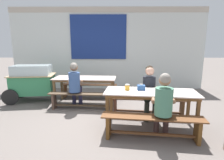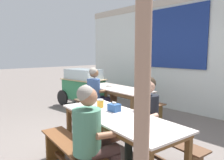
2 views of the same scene
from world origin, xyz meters
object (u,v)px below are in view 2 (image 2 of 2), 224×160
at_px(bench_far_back, 133,104).
at_px(dining_table_far, 117,91).
at_px(person_left_back_turned, 96,92).
at_px(bench_far_front, 98,111).
at_px(soup_bowl, 110,86).
at_px(tissue_box, 114,107).
at_px(person_near_front, 93,133).
at_px(condiment_jar, 100,103).
at_px(wooden_support_post, 142,135).
at_px(food_cart, 83,85).
at_px(dining_table_near, 118,121).
at_px(bench_near_back, 147,140).
at_px(person_right_near_table, 145,114).

bearing_deg(bench_far_back, dining_table_far, -93.55).
height_order(dining_table_far, person_left_back_turned, person_left_back_turned).
bearing_deg(bench_far_back, bench_far_front, -93.55).
distance_m(bench_far_front, soup_bowl, 0.76).
height_order(dining_table_far, tissue_box, tissue_box).
bearing_deg(person_near_front, condiment_jar, 134.62).
height_order(person_near_front, condiment_jar, person_near_front).
distance_m(bench_far_front, wooden_support_post, 3.40).
xyz_separation_m(bench_far_front, food_cart, (-1.60, 0.73, 0.34)).
relative_size(soup_bowl, wooden_support_post, 0.08).
bearing_deg(bench_far_back, condiment_jar, -61.24).
xyz_separation_m(dining_table_near, food_cart, (-3.23, 1.72, -0.05)).
bearing_deg(condiment_jar, soup_bowl, 133.79).
relative_size(dining_table_near, wooden_support_post, 0.92).
distance_m(food_cart, person_near_front, 4.02).
height_order(person_left_back_turned, condiment_jar, person_left_back_turned).
height_order(person_left_back_turned, tissue_box, person_left_back_turned).
height_order(bench_near_back, person_right_near_table, person_right_near_table).
bearing_deg(dining_table_far, bench_far_front, -93.55).
bearing_deg(person_left_back_turned, dining_table_near, -31.07).
bearing_deg(person_left_back_turned, wooden_support_post, -34.00).
relative_size(dining_table_near, condiment_jar, 15.84).
bearing_deg(bench_far_back, person_near_front, -56.94).
bearing_deg(soup_bowl, bench_far_front, -68.78).
bearing_deg(person_right_near_table, food_cart, 159.43).
bearing_deg(bench_near_back, bench_far_front, 165.53).
bearing_deg(bench_far_front, bench_near_back, -14.47).
distance_m(bench_far_back, bench_near_back, 2.24).
distance_m(dining_table_near, soup_bowl, 2.40).
relative_size(person_right_near_table, person_near_front, 1.00).
bearing_deg(condiment_jar, person_right_near_table, 34.55).
bearing_deg(condiment_jar, bench_far_front, 142.63).
distance_m(dining_table_far, bench_far_front, 0.68).
distance_m(food_cart, person_right_near_table, 3.53).
distance_m(dining_table_near, person_near_front, 0.52).
height_order(person_right_near_table, person_near_front, same).
xyz_separation_m(bench_far_front, soup_bowl, (-0.21, 0.54, 0.49)).
relative_size(person_near_front, soup_bowl, 7.59).
bearing_deg(tissue_box, bench_far_front, 148.81).
xyz_separation_m(person_right_near_table, person_near_front, (0.05, -0.98, 0.00)).
relative_size(person_left_back_turned, soup_bowl, 7.73).
bearing_deg(tissue_box, person_right_near_table, 55.50).
xyz_separation_m(bench_near_back, soup_bowl, (-1.91, 0.98, 0.49)).
height_order(person_left_back_turned, soup_bowl, person_left_back_turned).
height_order(dining_table_near, bench_far_back, dining_table_near).
relative_size(bench_far_front, bench_near_back, 0.93).
height_order(dining_table_near, person_near_front, person_near_front).
bearing_deg(wooden_support_post, condiment_jar, 148.25).
xyz_separation_m(food_cart, condiment_jar, (2.76, -1.61, 0.18)).
xyz_separation_m(bench_near_back, person_left_back_turned, (-1.86, 0.53, 0.41)).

